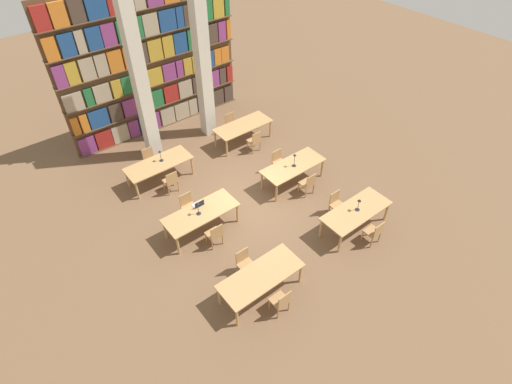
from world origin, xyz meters
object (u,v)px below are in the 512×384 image
chair_7 (279,161)px  chair_10 (255,141)px  chair_9 (150,159)px  desk_lamp_2 (295,158)px  reading_table_3 (293,167)px  chair_8 (171,181)px  chair_6 (308,183)px  chair_2 (374,232)px  reading_table_5 (243,127)px  desk_lamp_3 (160,154)px  laptop (198,205)px  desk_lamp_0 (359,203)px  chair_1 (245,263)px  chair_3 (336,204)px  chair_0 (281,301)px  chair_5 (188,205)px  pillar_left (140,80)px  reading_table_4 (159,165)px  reading_table_0 (261,277)px  chair_11 (231,123)px  chair_4 (215,234)px  desk_lamp_1 (198,206)px  reading_table_1 (356,212)px  pillar_center (202,60)px  reading_table_2 (201,214)px

chair_7 → chair_10: bearing=-94.2°
chair_9 → desk_lamp_2: bearing=133.4°
reading_table_3 → chair_8: bearing=148.4°
chair_6 → chair_7: 1.49m
chair_2 → reading_table_5: size_ratio=0.38×
desk_lamp_3 → laptop: bearing=-93.8°
desk_lamp_0 → reading_table_5: desk_lamp_0 is taller
laptop → chair_1: bearing=88.7°
chair_3 → chair_6: bearing=-88.8°
desk_lamp_2 → chair_0: bearing=-135.6°
chair_5 → desk_lamp_3: (0.29, 2.15, 0.58)m
pillar_left → reading_table_4: (-0.53, -1.52, -2.32)m
reading_table_0 → chair_10: 6.29m
chair_11 → chair_10: bearing=90.0°
chair_4 → chair_5: bearing=90.0°
desk_lamp_1 → laptop: bearing=59.2°
reading_table_1 → chair_7: 3.49m
chair_2 → chair_8: 6.64m
chair_3 → reading_table_5: bearing=-91.2°
chair_3 → chair_11: size_ratio=1.00×
desk_lamp_0 → reading_table_4: (-3.57, 5.64, -0.36)m
reading_table_0 → chair_4: chair_4 is taller
chair_7 → reading_table_5: bearing=-93.3°
reading_table_0 → reading_table_3: (3.63, 2.80, 0.00)m
chair_3 → reading_table_5: (0.10, 4.99, 0.22)m
reading_table_0 → laptop: laptop is taller
chair_4 → pillar_left: bearing=82.4°
pillar_center → chair_4: 6.50m
chair_9 → reading_table_5: (3.63, -0.64, 0.22)m
pillar_center → chair_6: bearing=-83.9°
chair_5 → chair_11: bearing=-141.9°
chair_1 → chair_4: 1.35m
desk_lamp_0 → chair_11: 6.51m
chair_1 → desk_lamp_3: bearing=-92.6°
reading_table_5 → desk_lamp_0: bearing=-90.7°
chair_3 → reading_table_4: (-3.53, 4.89, 0.22)m
reading_table_1 → reading_table_2: 4.60m
chair_3 → laptop: 4.26m
chair_6 → reading_table_4: bearing=133.9°
chair_3 → chair_8: bearing=-49.6°
chair_8 → desk_lamp_3: desk_lamp_3 is taller
pillar_center → chair_9: pillar_center is taller
reading_table_3 → chair_0: bearing=-135.3°
desk_lamp_2 → reading_table_3: bearing=82.8°
chair_9 → chair_11: same height
chair_8 → reading_table_5: size_ratio=0.38×
chair_6 → chair_11: (0.11, 4.49, 0.00)m
chair_10 → chair_11: 1.49m
chair_0 → chair_4: size_ratio=1.00×
chair_3 → chair_4: (-3.68, 1.29, 0.00)m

